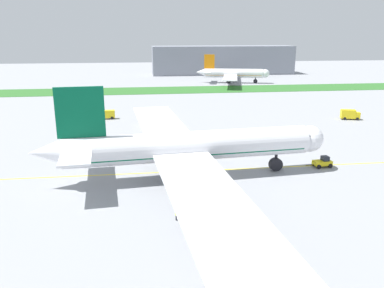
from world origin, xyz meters
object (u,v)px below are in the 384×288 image
object	(u,v)px
airliner_foreground	(186,147)
ground_crew_wingwalker_port	(176,214)
pushback_tug	(323,162)
service_truck_baggage_loader	(350,114)
service_truck_fuel_bowser	(107,114)
parked_airliner_far_centre	(232,73)

from	to	relation	value
airliner_foreground	ground_crew_wingwalker_port	distance (m)	18.27
airliner_foreground	pushback_tug	world-z (taller)	airliner_foreground
ground_crew_wingwalker_port	service_truck_baggage_loader	distance (m)	86.18
pushback_tug	service_truck_fuel_bowser	world-z (taller)	service_truck_fuel_bowser
ground_crew_wingwalker_port	parked_airliner_far_centre	size ratio (longest dim) A/B	0.03
ground_crew_wingwalker_port	service_truck_baggage_loader	world-z (taller)	service_truck_baggage_loader
service_truck_baggage_loader	parked_airliner_far_centre	xyz separation A→B (m)	(-15.23, 96.30, 3.46)
airliner_foreground	pushback_tug	distance (m)	28.71
ground_crew_wingwalker_port	service_truck_baggage_loader	size ratio (longest dim) A/B	0.27
pushback_tug	service_truck_baggage_loader	distance (m)	50.80
airliner_foreground	service_truck_fuel_bowser	world-z (taller)	airliner_foreground
service_truck_fuel_bowser	pushback_tug	bearing A→B (deg)	-48.39
airliner_foreground	service_truck_fuel_bowser	size ratio (longest dim) A/B	17.71
service_truck_baggage_loader	ground_crew_wingwalker_port	bearing A→B (deg)	-134.33
service_truck_fuel_bowser	parked_airliner_far_centre	xyz separation A→B (m)	(60.18, 85.60, 3.61)
service_truck_fuel_bowser	parked_airliner_far_centre	size ratio (longest dim) A/B	0.08
airliner_foreground	ground_crew_wingwalker_port	xyz separation A→B (m)	(-3.40, -17.25, -4.97)
pushback_tug	service_truck_fuel_bowser	size ratio (longest dim) A/B	1.11
pushback_tug	ground_crew_wingwalker_port	xyz separation A→B (m)	(-31.58, -19.69, -0.01)
pushback_tug	parked_airliner_far_centre	size ratio (longest dim) A/B	0.09
ground_crew_wingwalker_port	service_truck_fuel_bowser	bearing A→B (deg)	101.86
airliner_foreground	pushback_tug	bearing A→B (deg)	4.94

